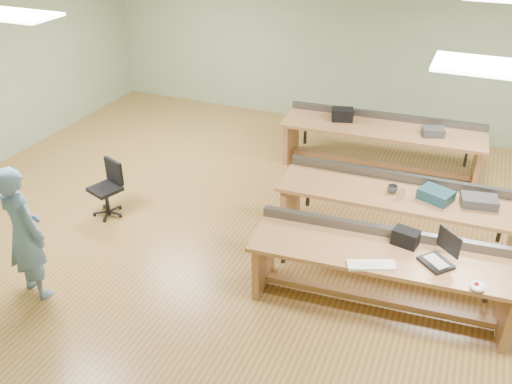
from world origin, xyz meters
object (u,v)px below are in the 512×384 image
at_px(camera_bag, 406,237).
at_px(parts_bin_grey, 479,201).
at_px(workbench_front, 380,265).
at_px(drinks_can, 401,194).
at_px(laptop_base, 436,263).
at_px(mug, 392,189).
at_px(task_chair, 109,196).
at_px(workbench_mid, 398,206).
at_px(workbench_back, 381,137).
at_px(person, 24,233).
at_px(parts_bin_teal, 436,195).

xyz_separation_m(camera_bag, parts_bin_grey, (0.69, 1.18, -0.03)).
relative_size(workbench_front, drinks_can, 21.82).
distance_m(laptop_base, mug, 1.49).
xyz_separation_m(camera_bag, drinks_can, (-0.21, 0.97, -0.03)).
xyz_separation_m(task_chair, parts_bin_grey, (4.84, 0.94, 0.51)).
bearing_deg(task_chair, workbench_mid, 31.92).
bearing_deg(laptop_base, task_chair, -143.67).
distance_m(workbench_back, task_chair, 4.39).
xyz_separation_m(workbench_mid, mug, (-0.10, -0.04, 0.24)).
bearing_deg(workbench_back, drinks_can, -76.51).
height_order(person, mug, person).
xyz_separation_m(laptop_base, camera_bag, (-0.36, 0.23, 0.08)).
distance_m(workbench_front, laptop_base, 0.59).
xyz_separation_m(workbench_back, parts_bin_grey, (1.56, -1.97, 0.24)).
height_order(parts_bin_teal, mug, parts_bin_teal).
bearing_deg(drinks_can, workbench_back, 106.86).
distance_m(person, camera_bag, 4.19).
relative_size(workbench_back, parts_bin_teal, 8.46).
relative_size(workbench_back, laptop_base, 10.43).
distance_m(camera_bag, parts_bin_teal, 1.13).
height_order(workbench_front, workbench_back, same).
xyz_separation_m(workbench_front, laptop_base, (0.55, -0.02, 0.21)).
xyz_separation_m(parts_bin_teal, mug, (-0.53, -0.03, -0.02)).
xyz_separation_m(workbench_mid, parts_bin_grey, (0.93, 0.06, 0.25)).
height_order(workbench_mid, parts_bin_teal, parts_bin_teal).
distance_m(workbench_front, workbench_back, 3.43).
distance_m(workbench_back, mug, 2.16).
distance_m(camera_bag, mug, 1.13).
relative_size(person, camera_bag, 6.06).
bearing_deg(workbench_front, person, -165.42).
relative_size(laptop_base, parts_bin_teal, 0.81).
height_order(workbench_front, parts_bin_grey, parts_bin_grey).
distance_m(person, task_chair, 1.85).
bearing_deg(mug, drinks_can, -40.47).
height_order(workbench_front, camera_bag, camera_bag).
bearing_deg(drinks_can, parts_bin_grey, 13.26).
relative_size(workbench_back, parts_bin_grey, 7.69).
relative_size(laptop_base, drinks_can, 2.35).
distance_m(parts_bin_teal, mug, 0.53).
xyz_separation_m(workbench_back, laptop_base, (1.23, -3.39, 0.20)).
xyz_separation_m(camera_bag, parts_bin_teal, (0.19, 1.12, -0.02)).
height_order(workbench_back, parts_bin_teal, parts_bin_teal).
relative_size(laptop_base, task_chair, 0.38).
relative_size(workbench_front, task_chair, 3.57).
relative_size(workbench_front, workbench_mid, 0.93).
relative_size(workbench_mid, mug, 23.94).
xyz_separation_m(parts_bin_teal, parts_bin_grey, (0.50, 0.07, -0.01)).
xyz_separation_m(person, parts_bin_teal, (4.09, 2.63, -0.00)).
xyz_separation_m(camera_bag, mug, (-0.34, 1.08, -0.04)).
relative_size(camera_bag, drinks_can, 2.04).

